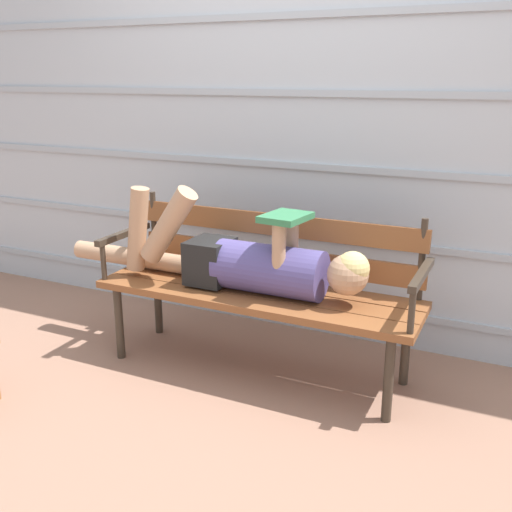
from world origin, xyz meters
name	(u,v)px	position (x,y,z in m)	size (l,w,h in m)	color
ground_plane	(243,383)	(0.00, 0.00, 0.00)	(12.00, 12.00, 0.00)	#936B56
house_siding	(304,130)	(0.00, 0.76, 1.16)	(5.26, 0.08, 2.32)	#B2BCC6
park_bench	(262,279)	(0.00, 0.22, 0.47)	(1.62, 0.48, 0.82)	brown
reclining_person	(242,260)	(-0.08, 0.15, 0.58)	(1.71, 0.27, 0.50)	#514784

